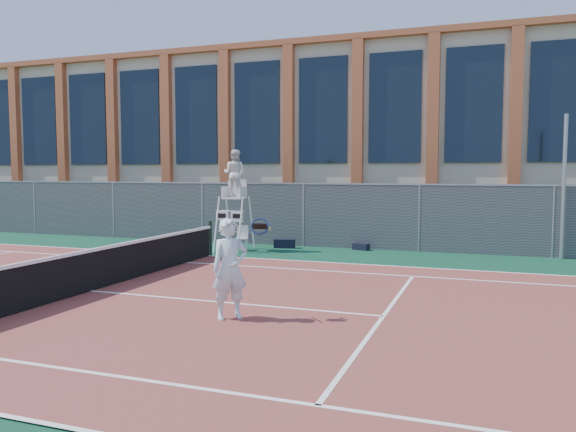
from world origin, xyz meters
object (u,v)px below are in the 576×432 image
(umpire_chair, at_px, (235,176))
(tennis_player, at_px, (230,268))
(steel_pole, at_px, (564,187))
(plastic_chair, at_px, (242,236))

(umpire_chair, relative_size, tennis_player, 1.90)
(steel_pole, bearing_deg, tennis_player, -123.13)
(steel_pole, relative_size, plastic_chair, 5.31)
(umpire_chair, bearing_deg, plastic_chair, 36.76)
(steel_pole, height_order, tennis_player, steel_pole)
(umpire_chair, bearing_deg, tennis_player, -65.45)
(plastic_chair, relative_size, tennis_player, 0.46)
(steel_pole, distance_m, umpire_chair, 10.21)
(steel_pole, relative_size, tennis_player, 2.43)
(steel_pole, xyz_separation_m, umpire_chair, (-10.07, -1.65, 0.31))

